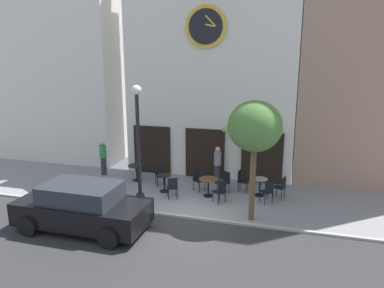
{
  "coord_description": "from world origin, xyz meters",
  "views": [
    {
      "loc": [
        3.48,
        -11.25,
        5.59
      ],
      "look_at": [
        -0.28,
        2.25,
        2.13
      ],
      "focal_mm": 33.97,
      "sensor_mm": 36.0,
      "label": 1
    }
  ],
  "objects_px": {
    "street_tree": "(255,127)",
    "cafe_chair_corner": "(198,178)",
    "cafe_chair_mid_row": "(220,190)",
    "street_lamp": "(138,145)",
    "cafe_table_rightmost": "(164,181)",
    "cafe_chair_by_entrance": "(268,190)",
    "pedestrian_grey": "(218,165)",
    "cafe_chair_facing_street": "(241,179)",
    "pedestrian_green": "(103,157)",
    "cafe_chair_curbside": "(172,186)",
    "cafe_chair_under_awning": "(281,186)",
    "cafe_chair_left_end": "(225,181)",
    "cafe_chair_near_lamp": "(160,173)",
    "cafe_table_near_door": "(137,169)",
    "parked_car_black": "(82,207)",
    "cafe_table_center": "(260,184)",
    "cafe_table_center_left": "(208,183)"
  },
  "relations": [
    {
      "from": "cafe_table_center",
      "to": "cafe_chair_near_lamp",
      "type": "relative_size",
      "value": 0.81
    },
    {
      "from": "cafe_chair_facing_street",
      "to": "cafe_chair_mid_row",
      "type": "distance_m",
      "value": 1.59
    },
    {
      "from": "cafe_chair_mid_row",
      "to": "cafe_table_rightmost",
      "type": "bearing_deg",
      "value": 167.05
    },
    {
      "from": "pedestrian_green",
      "to": "cafe_table_center",
      "type": "bearing_deg",
      "value": -5.42
    },
    {
      "from": "cafe_table_center_left",
      "to": "cafe_chair_facing_street",
      "type": "xyz_separation_m",
      "value": [
        1.21,
        0.9,
        -0.02
      ]
    },
    {
      "from": "cafe_table_center_left",
      "to": "street_tree",
      "type": "bearing_deg",
      "value": -41.24
    },
    {
      "from": "street_tree",
      "to": "cafe_chair_mid_row",
      "type": "relative_size",
      "value": 4.63
    },
    {
      "from": "cafe_chair_left_end",
      "to": "cafe_chair_corner",
      "type": "height_order",
      "value": "same"
    },
    {
      "from": "street_lamp",
      "to": "cafe_chair_mid_row",
      "type": "bearing_deg",
      "value": 14.19
    },
    {
      "from": "cafe_chair_under_awning",
      "to": "pedestrian_green",
      "type": "xyz_separation_m",
      "value": [
        -8.27,
        0.77,
        0.33
      ]
    },
    {
      "from": "street_tree",
      "to": "cafe_chair_corner",
      "type": "distance_m",
      "value": 4.32
    },
    {
      "from": "cafe_chair_left_end",
      "to": "parked_car_black",
      "type": "xyz_separation_m",
      "value": [
        -3.89,
        -4.41,
        0.23
      ]
    },
    {
      "from": "cafe_chair_corner",
      "to": "cafe_chair_near_lamp",
      "type": "height_order",
      "value": "same"
    },
    {
      "from": "cafe_chair_corner",
      "to": "cafe_chair_mid_row",
      "type": "xyz_separation_m",
      "value": [
        1.18,
        -1.12,
        0.0
      ]
    },
    {
      "from": "cafe_chair_by_entrance",
      "to": "cafe_chair_mid_row",
      "type": "relative_size",
      "value": 1.0
    },
    {
      "from": "street_lamp",
      "to": "cafe_chair_by_entrance",
      "type": "xyz_separation_m",
      "value": [
        4.76,
        1.22,
        -1.77
      ]
    },
    {
      "from": "cafe_chair_by_entrance",
      "to": "pedestrian_grey",
      "type": "distance_m",
      "value": 2.91
    },
    {
      "from": "cafe_chair_curbside",
      "to": "parked_car_black",
      "type": "distance_m",
      "value": 3.79
    },
    {
      "from": "cafe_chair_curbside",
      "to": "cafe_chair_under_awning",
      "type": "distance_m",
      "value": 4.32
    },
    {
      "from": "parked_car_black",
      "to": "cafe_chair_mid_row",
      "type": "bearing_deg",
      "value": 39.83
    },
    {
      "from": "street_lamp",
      "to": "cafe_chair_facing_street",
      "type": "relative_size",
      "value": 5.03
    },
    {
      "from": "cafe_table_rightmost",
      "to": "street_lamp",
      "type": "bearing_deg",
      "value": -111.05
    },
    {
      "from": "cafe_chair_by_entrance",
      "to": "cafe_table_near_door",
      "type": "bearing_deg",
      "value": 169.59
    },
    {
      "from": "cafe_chair_curbside",
      "to": "cafe_chair_under_awning",
      "type": "xyz_separation_m",
      "value": [
        4.14,
        1.21,
        0.0
      ]
    },
    {
      "from": "street_tree",
      "to": "cafe_chair_under_awning",
      "type": "xyz_separation_m",
      "value": [
        0.92,
        2.24,
        -2.74
      ]
    },
    {
      "from": "cafe_chair_corner",
      "to": "pedestrian_grey",
      "type": "height_order",
      "value": "pedestrian_grey"
    },
    {
      "from": "cafe_table_rightmost",
      "to": "cafe_chair_mid_row",
      "type": "bearing_deg",
      "value": -12.95
    },
    {
      "from": "street_lamp",
      "to": "cafe_chair_near_lamp",
      "type": "relative_size",
      "value": 5.03
    },
    {
      "from": "cafe_table_near_door",
      "to": "cafe_chair_under_awning",
      "type": "bearing_deg",
      "value": -3.84
    },
    {
      "from": "cafe_chair_facing_street",
      "to": "cafe_chair_near_lamp",
      "type": "relative_size",
      "value": 1.0
    },
    {
      "from": "cafe_table_center",
      "to": "cafe_chair_corner",
      "type": "xyz_separation_m",
      "value": [
        -2.57,
        -0.07,
        0.05
      ]
    },
    {
      "from": "cafe_table_center_left",
      "to": "cafe_chair_under_awning",
      "type": "bearing_deg",
      "value": 10.93
    },
    {
      "from": "street_tree",
      "to": "cafe_chair_curbside",
      "type": "height_order",
      "value": "street_tree"
    },
    {
      "from": "street_tree",
      "to": "cafe_chair_curbside",
      "type": "bearing_deg",
      "value": 162.35
    },
    {
      "from": "street_tree",
      "to": "cafe_table_near_door",
      "type": "height_order",
      "value": "street_tree"
    },
    {
      "from": "cafe_table_near_door",
      "to": "pedestrian_green",
      "type": "relative_size",
      "value": 0.47
    },
    {
      "from": "cafe_table_near_door",
      "to": "cafe_chair_near_lamp",
      "type": "height_order",
      "value": "cafe_chair_near_lamp"
    },
    {
      "from": "cafe_table_near_door",
      "to": "pedestrian_grey",
      "type": "bearing_deg",
      "value": 9.89
    },
    {
      "from": "cafe_chair_under_awning",
      "to": "pedestrian_green",
      "type": "relative_size",
      "value": 0.54
    },
    {
      "from": "cafe_table_rightmost",
      "to": "cafe_chair_by_entrance",
      "type": "bearing_deg",
      "value": -1.49
    },
    {
      "from": "pedestrian_grey",
      "to": "cafe_chair_curbside",
      "type": "bearing_deg",
      "value": -120.68
    },
    {
      "from": "cafe_chair_by_entrance",
      "to": "pedestrian_green",
      "type": "relative_size",
      "value": 0.54
    },
    {
      "from": "street_tree",
      "to": "cafe_chair_left_end",
      "type": "distance_m",
      "value": 3.79
    },
    {
      "from": "cafe_chair_mid_row",
      "to": "pedestrian_green",
      "type": "height_order",
      "value": "pedestrian_green"
    },
    {
      "from": "cafe_chair_corner",
      "to": "pedestrian_green",
      "type": "bearing_deg",
      "value": 170.92
    },
    {
      "from": "cafe_chair_by_entrance",
      "to": "pedestrian_green",
      "type": "distance_m",
      "value": 7.92
    },
    {
      "from": "cafe_chair_curbside",
      "to": "cafe_table_near_door",
      "type": "bearing_deg",
      "value": 144.08
    },
    {
      "from": "cafe_chair_left_end",
      "to": "parked_car_black",
      "type": "height_order",
      "value": "parked_car_black"
    },
    {
      "from": "cafe_chair_mid_row",
      "to": "pedestrian_green",
      "type": "bearing_deg",
      "value": 162.6
    },
    {
      "from": "street_tree",
      "to": "cafe_chair_by_entrance",
      "type": "distance_m",
      "value": 3.19
    }
  ]
}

